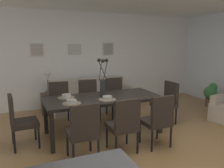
{
  "coord_description": "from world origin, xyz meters",
  "views": [
    {
      "loc": [
        -1.74,
        -2.87,
        1.77
      ],
      "look_at": [
        0.07,
        1.38,
        0.91
      ],
      "focal_mm": 35.65,
      "sensor_mm": 36.0,
      "label": 1
    }
  ],
  "objects_px": {
    "framed_picture_center": "(75,49)",
    "framed_picture_right": "(108,49)",
    "dining_chair_mid_left": "(158,118)",
    "dining_chair_mid_right": "(116,95)",
    "dining_chair_far_right": "(89,98)",
    "framed_picture_left": "(37,50)",
    "dining_table": "(103,100)",
    "potted_plant": "(211,93)",
    "side_table": "(49,103)",
    "centerpiece_vase": "(103,82)",
    "bowl_near_left": "(72,101)",
    "dining_chair_near_left": "(84,129)",
    "bowl_far_left": "(107,97)",
    "bowl_near_right": "(66,96)",
    "sofa": "(92,99)",
    "dining_chair_head_east": "(167,101)",
    "dining_chair_head_west": "(19,119)",
    "dining_chair_far_left": "(124,123)",
    "dining_chair_near_right": "(60,101)",
    "table_lamp": "(47,79)"
  },
  "relations": [
    {
      "from": "bowl_near_right",
      "to": "potted_plant",
      "type": "relative_size",
      "value": 0.25
    },
    {
      "from": "dining_chair_far_right",
      "to": "dining_chair_head_west",
      "type": "distance_m",
      "value": 1.74
    },
    {
      "from": "framed_picture_left",
      "to": "framed_picture_center",
      "type": "height_order",
      "value": "framed_picture_left"
    },
    {
      "from": "dining_chair_far_left",
      "to": "side_table",
      "type": "height_order",
      "value": "dining_chair_far_left"
    },
    {
      "from": "dining_chair_mid_left",
      "to": "dining_chair_mid_right",
      "type": "relative_size",
      "value": 1.0
    },
    {
      "from": "dining_chair_mid_left",
      "to": "table_lamp",
      "type": "height_order",
      "value": "table_lamp"
    },
    {
      "from": "dining_chair_near_right",
      "to": "centerpiece_vase",
      "type": "xyz_separation_m",
      "value": [
        0.68,
        -0.87,
        0.51
      ]
    },
    {
      "from": "framed_picture_center",
      "to": "dining_chair_head_west",
      "type": "bearing_deg",
      "value": -124.88
    },
    {
      "from": "dining_chair_near_left",
      "to": "framed_picture_right",
      "type": "bearing_deg",
      "value": 61.77
    },
    {
      "from": "dining_chair_head_east",
      "to": "bowl_far_left",
      "type": "bearing_deg",
      "value": -171.74
    },
    {
      "from": "dining_chair_head_east",
      "to": "centerpiece_vase",
      "type": "distance_m",
      "value": 1.59
    },
    {
      "from": "bowl_near_left",
      "to": "framed_picture_right",
      "type": "xyz_separation_m",
      "value": [
        1.65,
        2.38,
        0.81
      ]
    },
    {
      "from": "centerpiece_vase",
      "to": "bowl_far_left",
      "type": "bearing_deg",
      "value": -90.24
    },
    {
      "from": "dining_chair_head_east",
      "to": "dining_chair_far_right",
      "type": "bearing_deg",
      "value": 149.86
    },
    {
      "from": "side_table",
      "to": "framed_picture_right",
      "type": "xyz_separation_m",
      "value": [
        1.8,
        0.45,
        1.33
      ]
    },
    {
      "from": "dining_table",
      "to": "potted_plant",
      "type": "relative_size",
      "value": 3.28
    },
    {
      "from": "framed_picture_center",
      "to": "framed_picture_right",
      "type": "relative_size",
      "value": 0.98
    },
    {
      "from": "bowl_far_left",
      "to": "potted_plant",
      "type": "height_order",
      "value": "bowl_far_left"
    },
    {
      "from": "dining_chair_far_right",
      "to": "bowl_near_right",
      "type": "relative_size",
      "value": 5.41
    },
    {
      "from": "table_lamp",
      "to": "framed_picture_center",
      "type": "distance_m",
      "value": 1.16
    },
    {
      "from": "side_table",
      "to": "dining_chair_mid_left",
      "type": "bearing_deg",
      "value": -60.72
    },
    {
      "from": "dining_chair_head_east",
      "to": "framed_picture_center",
      "type": "xyz_separation_m",
      "value": [
        -1.5,
        2.16,
        1.07
      ]
    },
    {
      "from": "dining_chair_near_right",
      "to": "dining_chair_head_east",
      "type": "xyz_separation_m",
      "value": [
        2.19,
        -0.87,
        0.0
      ]
    },
    {
      "from": "dining_table",
      "to": "centerpiece_vase",
      "type": "distance_m",
      "value": 0.35
    },
    {
      "from": "dining_chair_mid_left",
      "to": "side_table",
      "type": "relative_size",
      "value": 1.77
    },
    {
      "from": "dining_chair_near_left",
      "to": "bowl_far_left",
      "type": "distance_m",
      "value": 0.96
    },
    {
      "from": "dining_chair_far_right",
      "to": "framed_picture_left",
      "type": "distance_m",
      "value": 1.93
    },
    {
      "from": "dining_chair_far_left",
      "to": "bowl_far_left",
      "type": "bearing_deg",
      "value": 92.36
    },
    {
      "from": "sofa",
      "to": "potted_plant",
      "type": "xyz_separation_m",
      "value": [
        3.12,
        -1.09,
        0.09
      ]
    },
    {
      "from": "dining_chair_mid_left",
      "to": "bowl_near_left",
      "type": "bearing_deg",
      "value": 152.2
    },
    {
      "from": "dining_table",
      "to": "framed_picture_right",
      "type": "height_order",
      "value": "framed_picture_right"
    },
    {
      "from": "dining_table",
      "to": "bowl_near_right",
      "type": "bearing_deg",
      "value": 161.54
    },
    {
      "from": "dining_chair_mid_right",
      "to": "centerpiece_vase",
      "type": "relative_size",
      "value": 1.25
    },
    {
      "from": "dining_chair_far_left",
      "to": "framed_picture_right",
      "type": "height_order",
      "value": "framed_picture_right"
    },
    {
      "from": "bowl_far_left",
      "to": "sofa",
      "type": "height_order",
      "value": "bowl_far_left"
    },
    {
      "from": "dining_chair_near_right",
      "to": "dining_chair_far_left",
      "type": "height_order",
      "value": "same"
    },
    {
      "from": "dining_chair_head_west",
      "to": "framed_picture_left",
      "type": "height_order",
      "value": "framed_picture_left"
    },
    {
      "from": "side_table",
      "to": "framed_picture_center",
      "type": "height_order",
      "value": "framed_picture_center"
    },
    {
      "from": "dining_table",
      "to": "dining_chair_head_east",
      "type": "xyz_separation_m",
      "value": [
        1.5,
        -0.0,
        -0.16
      ]
    },
    {
      "from": "dining_chair_mid_right",
      "to": "table_lamp",
      "type": "relative_size",
      "value": 1.8
    },
    {
      "from": "centerpiece_vase",
      "to": "bowl_near_left",
      "type": "xyz_separation_m",
      "value": [
        -0.66,
        -0.22,
        -0.24
      ]
    },
    {
      "from": "dining_chair_mid_left",
      "to": "dining_chair_mid_right",
      "type": "distance_m",
      "value": 1.82
    },
    {
      "from": "dining_chair_head_east",
      "to": "potted_plant",
      "type": "relative_size",
      "value": 1.37
    },
    {
      "from": "dining_chair_head_east",
      "to": "framed_picture_right",
      "type": "relative_size",
      "value": 2.51
    },
    {
      "from": "dining_chair_near_left",
      "to": "sofa",
      "type": "distance_m",
      "value": 2.74
    },
    {
      "from": "dining_chair_near_left",
      "to": "framed_picture_center",
      "type": "xyz_separation_m",
      "value": [
        0.65,
        3.04,
        1.07
      ]
    },
    {
      "from": "dining_chair_far_right",
      "to": "dining_table",
      "type": "bearing_deg",
      "value": -89.1
    },
    {
      "from": "dining_chair_near_right",
      "to": "table_lamp",
      "type": "distance_m",
      "value": 0.93
    },
    {
      "from": "side_table",
      "to": "dining_table",
      "type": "bearing_deg",
      "value": -64.39
    },
    {
      "from": "dining_chair_mid_right",
      "to": "sofa",
      "type": "relative_size",
      "value": 0.44
    }
  ]
}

